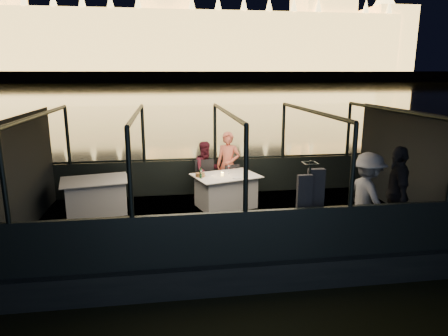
{
  "coord_description": "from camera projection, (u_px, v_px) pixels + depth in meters",
  "views": [
    {
      "loc": [
        -1.22,
        -8.01,
        3.59
      ],
      "look_at": [
        0.0,
        0.4,
        1.55
      ],
      "focal_mm": 32.0,
      "sensor_mm": 36.0,
      "label": 1
    }
  ],
  "objects": [
    {
      "name": "dining_table_aft",
      "position": [
        96.0,
        196.0,
        8.95
      ],
      "size": [
        1.64,
        1.32,
        0.77
      ],
      "primitive_type": "cube",
      "rotation": [
        0.0,
        0.0,
        0.2
      ],
      "color": "beige",
      "rests_on": "boat_deck"
    },
    {
      "name": "coat_stand",
      "position": [
        308.0,
        202.0,
        6.91
      ],
      "size": [
        0.49,
        0.41,
        1.64
      ],
      "primitive_type": null,
      "rotation": [
        0.0,
        0.0,
        0.12
      ],
      "color": "black",
      "rests_on": "boat_deck"
    },
    {
      "name": "river_water",
      "position": [
        171.0,
        90.0,
        85.69
      ],
      "size": [
        500.0,
        500.0,
        0.0
      ],
      "primitive_type": "plane",
      "color": "black",
      "rests_on": "ground"
    },
    {
      "name": "end_wall_aft",
      "position": [
        404.0,
        162.0,
        8.89
      ],
      "size": [
        0.02,
        4.0,
        2.3
      ],
      "primitive_type": null,
      "color": "black",
      "rests_on": "boat_deck"
    },
    {
      "name": "boat_deck",
      "position": [
        227.0,
        220.0,
        8.6
      ],
      "size": [
        8.0,
        4.0,
        0.04
      ],
      "primitive_type": "cube",
      "color": "black",
      "rests_on": "boat_hull"
    },
    {
      "name": "cabin_glass_starboard",
      "position": [
        246.0,
        169.0,
        6.3
      ],
      "size": [
        8.0,
        0.02,
        1.4
      ],
      "primitive_type": null,
      "color": "#99B2B2",
      "rests_on": "gunwale_starboard"
    },
    {
      "name": "wine_glass_white",
      "position": [
        201.0,
        175.0,
        8.93
      ],
      "size": [
        0.08,
        0.08,
        0.19
      ],
      "primitive_type": null,
      "rotation": [
        0.0,
        0.0,
        0.21
      ],
      "color": "silver",
      "rests_on": "dining_table_central"
    },
    {
      "name": "parliament_building",
      "position": [
        165.0,
        11.0,
        170.34
      ],
      "size": [
        220.0,
        32.0,
        60.0
      ],
      "primitive_type": null,
      "color": "#F2D18C",
      "rests_on": "embankment"
    },
    {
      "name": "end_wall_fore",
      "position": [
        24.0,
        175.0,
        7.77
      ],
      "size": [
        0.02,
        4.0,
        2.3
      ],
      "primitive_type": null,
      "color": "black",
      "rests_on": "boat_deck"
    },
    {
      "name": "chair_port_left",
      "position": [
        205.0,
        184.0,
        9.7
      ],
      "size": [
        0.51,
        0.51,
        1.0
      ],
      "primitive_type": "cube",
      "rotation": [
        0.0,
        0.0,
        0.1
      ],
      "color": "black",
      "rests_on": "boat_deck"
    },
    {
      "name": "plate_near",
      "position": [
        237.0,
        178.0,
        9.01
      ],
      "size": [
        0.25,
        0.25,
        0.01
      ],
      "primitive_type": "cylinder",
      "rotation": [
        0.0,
        0.0,
        0.17
      ],
      "color": "white",
      "rests_on": "dining_table_central"
    },
    {
      "name": "dining_table_central",
      "position": [
        226.0,
        191.0,
        9.35
      ],
      "size": [
        1.7,
        1.44,
        0.77
      ],
      "primitive_type": "cube",
      "rotation": [
        0.0,
        0.0,
        0.31
      ],
      "color": "silver",
      "rests_on": "boat_deck"
    },
    {
      "name": "person_man_maroon",
      "position": [
        206.0,
        169.0,
        9.91
      ],
      "size": [
        0.85,
        0.76,
        1.44
      ],
      "primitive_type": "imported",
      "rotation": [
        0.0,
        0.0,
        0.4
      ],
      "color": "#44131E",
      "rests_on": "boat_deck"
    },
    {
      "name": "cabin_roof_glass",
      "position": [
        227.0,
        113.0,
        8.06
      ],
      "size": [
        8.0,
        4.0,
        0.02
      ],
      "primitive_type": null,
      "color": "#99B2B2",
      "rests_on": "boat_deck"
    },
    {
      "name": "gunwale_port",
      "position": [
        215.0,
        176.0,
        10.42
      ],
      "size": [
        8.0,
        0.08,
        0.9
      ],
      "primitive_type": "cube",
      "color": "black",
      "rests_on": "boat_deck"
    },
    {
      "name": "bread_basket",
      "position": [
        200.0,
        175.0,
        9.13
      ],
      "size": [
        0.28,
        0.28,
        0.09
      ],
      "primitive_type": "cylinder",
      "rotation": [
        0.0,
        0.0,
        0.42
      ],
      "color": "brown",
      "rests_on": "dining_table_central"
    },
    {
      "name": "wine_bottle",
      "position": [
        201.0,
        172.0,
        8.98
      ],
      "size": [
        0.07,
        0.07,
        0.27
      ],
      "primitive_type": "cylinder",
      "rotation": [
        0.0,
        0.0,
        -0.39
      ],
      "color": "#163D1D",
      "rests_on": "dining_table_central"
    },
    {
      "name": "passenger_dark",
      "position": [
        396.0,
        196.0,
        7.43
      ],
      "size": [
        0.76,
        1.14,
        1.8
      ],
      "primitive_type": "imported",
      "rotation": [
        0.0,
        0.0,
        4.39
      ],
      "color": "black",
      "rests_on": "boat_deck"
    },
    {
      "name": "embankment",
      "position": [
        167.0,
        77.0,
        210.55
      ],
      "size": [
        400.0,
        140.0,
        6.0
      ],
      "primitive_type": "cube",
      "color": "#423D33",
      "rests_on": "ground"
    },
    {
      "name": "canopy_ribs",
      "position": [
        227.0,
        168.0,
        8.33
      ],
      "size": [
        8.0,
        4.0,
        2.3
      ],
      "primitive_type": null,
      "color": "black",
      "rests_on": "boat_deck"
    },
    {
      "name": "person_woman_coral",
      "position": [
        228.0,
        168.0,
        9.98
      ],
      "size": [
        0.71,
        0.59,
        1.67
      ],
      "primitive_type": "imported",
      "rotation": [
        0.0,
        0.0,
        -0.38
      ],
      "color": "#CE634B",
      "rests_on": "boat_deck"
    },
    {
      "name": "chair_port_right",
      "position": [
        233.0,
        183.0,
        9.8
      ],
      "size": [
        0.5,
        0.5,
        0.85
      ],
      "primitive_type": "cube",
      "rotation": [
        0.0,
        0.0,
        0.33
      ],
      "color": "black",
      "rests_on": "boat_deck"
    },
    {
      "name": "gunwale_starboard",
      "position": [
        245.0,
        237.0,
        6.57
      ],
      "size": [
        8.0,
        0.08,
        0.9
      ],
      "primitive_type": "cube",
      "color": "black",
      "rests_on": "boat_deck"
    },
    {
      "name": "passenger_stripe",
      "position": [
        367.0,
        197.0,
        7.37
      ],
      "size": [
        0.81,
        1.19,
        1.69
      ],
      "primitive_type": "imported",
      "rotation": [
        0.0,
        0.0,
        1.76
      ],
      "color": "silver",
      "rests_on": "boat_deck"
    },
    {
      "name": "wine_glass_red",
      "position": [
        229.0,
        170.0,
        9.35
      ],
      "size": [
        0.08,
        0.08,
        0.2
      ],
      "primitive_type": null,
      "rotation": [
        0.0,
        0.0,
        -0.28
      ],
      "color": "silver",
      "rests_on": "dining_table_central"
    },
    {
      "name": "cabin_glass_port",
      "position": [
        215.0,
        133.0,
        10.15
      ],
      "size": [
        8.0,
        0.02,
        1.4
      ],
      "primitive_type": null,
      "color": "#99B2B2",
      "rests_on": "gunwale_port"
    },
    {
      "name": "amber_candle",
      "position": [
        222.0,
        174.0,
        9.19
      ],
      "size": [
        0.06,
        0.06,
        0.08
      ],
      "primitive_type": "cylinder",
      "rotation": [
        0.0,
        0.0,
        0.05
      ],
      "color": "yellow",
      "rests_on": "dining_table_central"
    },
    {
      "name": "plate_far",
      "position": [
        207.0,
        175.0,
        9.28
      ],
      "size": [
        0.3,
        0.3,
        0.02
      ],
      "primitive_type": "cylinder",
      "rotation": [
        0.0,
        0.0,
        0.24
      ],
      "color": "white",
      "rests_on": "dining_table_central"
    },
    {
      "name": "boat_hull",
      "position": [
        227.0,
        241.0,
        8.71
      ],
      "size": [
        8.6,
        4.4,
        1.0
      ],
      "primitive_type": "cube",
      "color": "black",
      "rests_on": "river_water"
    }
  ]
}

